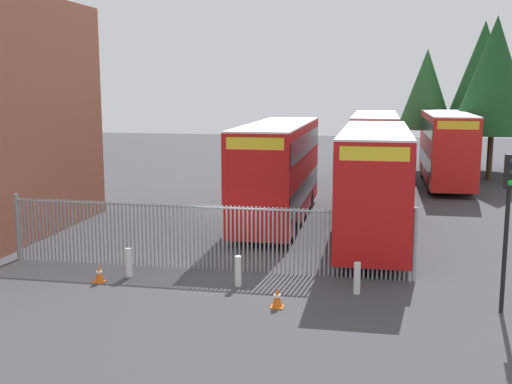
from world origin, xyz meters
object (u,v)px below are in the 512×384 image
(double_decker_bus_behind_fence_right, at_px, (374,148))
(double_decker_bus_far_back, at_px, (446,146))
(double_decker_bus_behind_fence_left, at_px, (278,168))
(bollard_near_left, at_px, (129,263))
(double_decker_bus_near_gate, at_px, (374,180))
(bollard_near_right, at_px, (357,278))
(traffic_cone_by_gate, at_px, (99,274))
(traffic_cone_mid_forecourt, at_px, (277,298))
(bollard_center_front, at_px, (238,271))
(traffic_light_kerbside, at_px, (508,204))

(double_decker_bus_behind_fence_right, distance_m, double_decker_bus_far_back, 4.86)
(double_decker_bus_behind_fence_left, bearing_deg, bollard_near_left, -109.95)
(double_decker_bus_near_gate, distance_m, bollard_near_right, 7.13)
(double_decker_bus_behind_fence_right, bearing_deg, traffic_cone_by_gate, -111.93)
(double_decker_bus_near_gate, distance_m, double_decker_bus_far_back, 15.80)
(double_decker_bus_far_back, height_order, bollard_near_right, double_decker_bus_far_back)
(double_decker_bus_behind_fence_left, distance_m, traffic_cone_mid_forecourt, 11.53)
(bollard_center_front, relative_size, traffic_cone_by_gate, 1.61)
(double_decker_bus_behind_fence_right, relative_size, traffic_light_kerbside, 2.51)
(double_decker_bus_behind_fence_left, height_order, traffic_light_kerbside, double_decker_bus_behind_fence_left)
(bollard_center_front, bearing_deg, double_decker_bus_near_gate, 59.80)
(bollard_near_right, distance_m, traffic_cone_by_gate, 7.92)
(double_decker_bus_near_gate, xyz_separation_m, traffic_cone_by_gate, (-8.29, -7.29, -2.13))
(traffic_cone_by_gate, distance_m, traffic_light_kerbside, 12.12)
(bollard_near_left, relative_size, traffic_light_kerbside, 0.22)
(double_decker_bus_behind_fence_left, relative_size, traffic_cone_mid_forecourt, 18.32)
(traffic_light_kerbside, bearing_deg, bollard_near_right, 167.52)
(double_decker_bus_behind_fence_right, relative_size, bollard_near_right, 11.38)
(double_decker_bus_behind_fence_right, xyz_separation_m, bollard_near_right, (-0.26, -19.84, -1.95))
(bollard_near_left, distance_m, bollard_center_front, 3.65)
(double_decker_bus_behind_fence_right, distance_m, bollard_near_left, 21.02)
(double_decker_bus_near_gate, distance_m, traffic_cone_by_gate, 11.24)
(double_decker_bus_behind_fence_right, distance_m, traffic_cone_mid_forecourt, 21.71)
(bollard_center_front, bearing_deg, double_decker_bus_behind_fence_left, 91.71)
(traffic_cone_mid_forecourt, bearing_deg, double_decker_bus_near_gate, 73.60)
(traffic_cone_by_gate, bearing_deg, double_decker_bus_far_back, 61.00)
(double_decker_bus_behind_fence_right, relative_size, traffic_cone_by_gate, 18.32)
(double_decker_bus_behind_fence_left, xyz_separation_m, bollard_near_left, (-3.36, -9.26, -1.95))
(traffic_cone_mid_forecourt, relative_size, traffic_light_kerbside, 0.14)
(bollard_center_front, distance_m, traffic_cone_by_gate, 4.35)
(double_decker_bus_behind_fence_left, height_order, double_decker_bus_far_back, same)
(double_decker_bus_behind_fence_left, bearing_deg, traffic_cone_mid_forecourt, -81.08)
(traffic_cone_mid_forecourt, bearing_deg, double_decker_bus_behind_fence_right, 83.69)
(double_decker_bus_far_back, xyz_separation_m, bollard_near_left, (-11.81, -21.78, -1.95))
(bollard_near_right, height_order, traffic_cone_mid_forecourt, bollard_near_right)
(double_decker_bus_near_gate, height_order, double_decker_bus_far_back, same)
(bollard_near_right, bearing_deg, double_decker_bus_far_back, 78.29)
(double_decker_bus_near_gate, bearing_deg, traffic_cone_mid_forecourt, -106.40)
(bollard_near_left, height_order, bollard_near_right, same)
(bollard_center_front, height_order, traffic_light_kerbside, traffic_light_kerbside)
(traffic_cone_mid_forecourt, bearing_deg, double_decker_bus_far_back, 74.25)
(double_decker_bus_behind_fence_left, height_order, bollard_center_front, double_decker_bus_behind_fence_left)
(double_decker_bus_near_gate, height_order, bollard_center_front, double_decker_bus_near_gate)
(double_decker_bus_far_back, bearing_deg, double_decker_bus_near_gate, -105.39)
(double_decker_bus_behind_fence_left, distance_m, double_decker_bus_behind_fence_right, 11.09)
(double_decker_bus_behind_fence_right, xyz_separation_m, traffic_cone_mid_forecourt, (-2.38, -21.48, -2.13))
(bollard_near_left, bearing_deg, double_decker_bus_behind_fence_right, 69.03)
(bollard_center_front, height_order, bollard_near_right, same)
(double_decker_bus_behind_fence_left, height_order, bollard_near_left, double_decker_bus_behind_fence_left)
(traffic_light_kerbside, bearing_deg, double_decker_bus_near_gate, 114.51)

